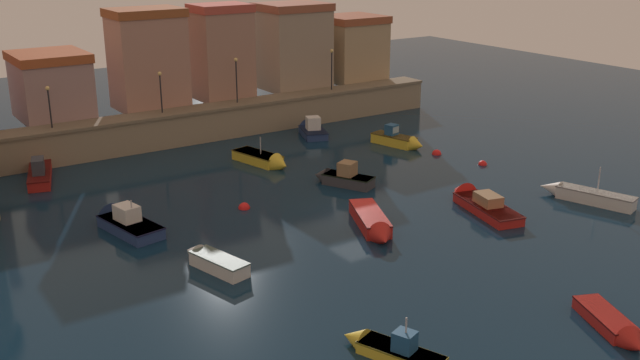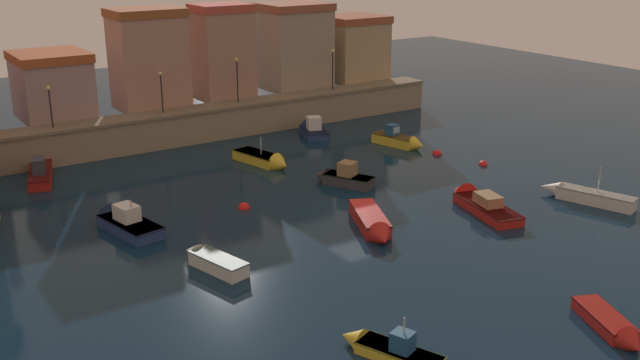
{
  "view_description": "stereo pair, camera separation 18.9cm",
  "coord_description": "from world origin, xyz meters",
  "views": [
    {
      "loc": [
        -26.03,
        -34.71,
        16.76
      ],
      "look_at": [
        0.0,
        4.03,
        1.15
      ],
      "focal_mm": 41.46,
      "sensor_mm": 36.0,
      "label": 1
    },
    {
      "loc": [
        -25.87,
        -34.82,
        16.76
      ],
      "look_at": [
        0.0,
        4.03,
        1.15
      ],
      "focal_mm": 41.46,
      "sensor_mm": 36.0,
      "label": 2
    }
  ],
  "objects": [
    {
      "name": "moored_boat_1",
      "position": [
        -8.67,
        -13.93,
        0.37
      ],
      "size": [
        2.76,
        4.81,
        2.35
      ],
      "rotation": [
        0.0,
        0.0,
        1.93
      ],
      "color": "gold",
      "rests_on": "ground"
    },
    {
      "name": "quay_lamp_2",
      "position": [
        3.17,
        21.67,
        5.34
      ],
      "size": [
        0.32,
        0.32,
        3.89
      ],
      "color": "black",
      "rests_on": "quay_wall"
    },
    {
      "name": "moored_boat_10",
      "position": [
        12.35,
        10.6,
        0.52
      ],
      "size": [
        2.52,
        5.02,
        1.95
      ],
      "rotation": [
        0.0,
        0.0,
        -1.32
      ],
      "color": "gold",
      "rests_on": "ground"
    },
    {
      "name": "moored_boat_6",
      "position": [
        -10.95,
        -2.07,
        0.42
      ],
      "size": [
        2.22,
        4.65,
        1.15
      ],
      "rotation": [
        0.0,
        0.0,
        1.81
      ],
      "color": "silver",
      "rests_on": "ground"
    },
    {
      "name": "moored_boat_12",
      "position": [
        2.61,
        5.22,
        0.55
      ],
      "size": [
        3.21,
        4.63,
        1.99
      ],
      "rotation": [
        0.0,
        0.0,
        2.03
      ],
      "color": "#333338",
      "rests_on": "ground"
    },
    {
      "name": "mooring_buoy_1",
      "position": [
        13.31,
        7.09,
        0.0
      ],
      "size": [
        0.75,
        0.75,
        0.75
      ],
      "primitive_type": "sphere",
      "color": "red",
      "rests_on": "ground"
    },
    {
      "name": "quay_wall",
      "position": [
        0.0,
        21.67,
        1.41
      ],
      "size": [
        46.55,
        2.76,
        2.8
      ],
      "color": "gray",
      "rests_on": "ground"
    },
    {
      "name": "moored_boat_7",
      "position": [
        0.5,
        12.29,
        0.4
      ],
      "size": [
        2.73,
        5.56,
        2.49
      ],
      "rotation": [
        0.0,
        0.0,
        -1.35
      ],
      "color": "gold",
      "rests_on": "ground"
    },
    {
      "name": "moored_boat_4",
      "position": [
        -0.72,
        -2.74,
        0.44
      ],
      "size": [
        3.85,
        6.26,
        1.44
      ],
      "rotation": [
        0.0,
        0.0,
        -1.98
      ],
      "color": "red",
      "rests_on": "ground"
    },
    {
      "name": "mooring_buoy_0",
      "position": [
        -5.32,
        4.84,
        0.0
      ],
      "size": [
        0.76,
        0.76,
        0.76
      ],
      "primitive_type": "sphere",
      "color": "red",
      "rests_on": "ground"
    },
    {
      "name": "moored_boat_9",
      "position": [
        13.9,
        -6.47,
        0.45
      ],
      "size": [
        2.95,
        6.36,
        2.66
      ],
      "rotation": [
        0.0,
        0.0,
        1.87
      ],
      "color": "silver",
      "rests_on": "ground"
    },
    {
      "name": "quay_lamp_1",
      "position": [
        -3.76,
        21.67,
        5.06
      ],
      "size": [
        0.32,
        0.32,
        3.39
      ],
      "color": "black",
      "rests_on": "quay_wall"
    },
    {
      "name": "quay_lamp_3",
      "position": [
        13.17,
        21.67,
        5.29
      ],
      "size": [
        0.32,
        0.32,
        3.8
      ],
      "color": "black",
      "rests_on": "quay_wall"
    },
    {
      "name": "moored_boat_11",
      "position": [
        -14.49,
        18.81,
        0.51
      ],
      "size": [
        3.31,
        7.22,
        2.14
      ],
      "rotation": [
        0.0,
        0.0,
        1.3
      ],
      "color": "red",
      "rests_on": "ground"
    },
    {
      "name": "moored_boat_0",
      "position": [
        0.84,
        -18.05,
        0.31
      ],
      "size": [
        2.98,
        4.69,
        1.24
      ],
      "rotation": [
        0.0,
        0.0,
        -1.98
      ],
      "color": "red",
      "rests_on": "ground"
    },
    {
      "name": "quay_lamp_0",
      "position": [
        -12.62,
        21.67,
        4.94
      ],
      "size": [
        0.32,
        0.32,
        3.19
      ],
      "color": "black",
      "rests_on": "quay_wall"
    },
    {
      "name": "moored_boat_2",
      "position": [
        8.35,
        17.82,
        0.47
      ],
      "size": [
        3.22,
        4.75,
        2.3
      ],
      "rotation": [
        0.0,
        0.0,
        1.22
      ],
      "color": "navy",
      "rests_on": "ground"
    },
    {
      "name": "old_town_backdrop",
      "position": [
        -0.45,
        25.34,
        6.29
      ],
      "size": [
        44.51,
        6.14,
        8.39
      ],
      "color": "gray",
      "rests_on": "ground"
    },
    {
      "name": "moored_boat_3",
      "position": [
        -12.99,
        5.94,
        0.47
      ],
      "size": [
        2.91,
        6.08,
        2.65
      ],
      "rotation": [
        0.0,
        0.0,
        1.76
      ],
      "color": "navy",
      "rests_on": "ground"
    },
    {
      "name": "ground_plane",
      "position": [
        0.0,
        0.0,
        0.0
      ],
      "size": [
        122.61,
        122.61,
        0.0
      ],
      "primitive_type": "plane",
      "color": "#0C2338"
    },
    {
      "name": "mooring_buoy_2",
      "position": [
        14.29,
        3.02,
        0.0
      ],
      "size": [
        0.67,
        0.67,
        0.67
      ],
      "primitive_type": "sphere",
      "color": "red",
      "rests_on": "ground"
    },
    {
      "name": "moored_boat_8",
      "position": [
        7.26,
        -3.4,
        0.4
      ],
      "size": [
        3.37,
        7.08,
        1.83
      ],
      "rotation": [
        0.0,
        0.0,
        1.33
      ],
      "color": "red",
      "rests_on": "ground"
    }
  ]
}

